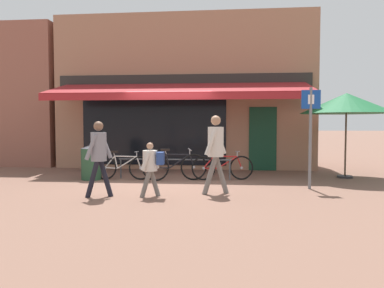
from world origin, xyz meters
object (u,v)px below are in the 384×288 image
at_px(pedestrian_adult, 216,146).
at_px(pedestrian_child, 151,163).
at_px(cafe_parasol, 346,104).
at_px(litter_bin, 91,162).
at_px(bicycle_silver, 123,167).
at_px(parking_sign, 310,127).
at_px(bicycle_black, 175,166).
at_px(pedestrian_second_adult, 99,151).
at_px(bicycle_red, 222,167).

distance_m(pedestrian_adult, pedestrian_child, 1.46).
bearing_deg(pedestrian_child, cafe_parasol, -148.43).
distance_m(pedestrian_adult, litter_bin, 3.98).
xyz_separation_m(bicycle_silver, parking_sign, (4.84, -0.98, 1.11)).
height_order(bicycle_black, pedestrian_second_adult, pedestrian_second_adult).
bearing_deg(bicycle_black, bicycle_red, -2.99).
bearing_deg(litter_bin, pedestrian_adult, -27.00).
xyz_separation_m(pedestrian_child, parking_sign, (3.53, 1.33, 0.76)).
bearing_deg(pedestrian_child, pedestrian_adult, -162.88).
bearing_deg(parking_sign, litter_bin, 170.75).
height_order(bicycle_silver, pedestrian_adult, pedestrian_adult).
xyz_separation_m(pedestrian_child, pedestrian_second_adult, (-1.09, -0.14, 0.27)).
xyz_separation_m(pedestrian_second_adult, cafe_parasol, (6.03, 3.44, 1.14)).
bearing_deg(bicycle_silver, pedestrian_second_adult, -88.81).
distance_m(bicycle_red, pedestrian_child, 2.94).
relative_size(parking_sign, cafe_parasol, 0.93).
relative_size(bicycle_silver, litter_bin, 1.70).
height_order(bicycle_silver, cafe_parasol, cafe_parasol).
bearing_deg(bicycle_black, cafe_parasol, -2.76).
distance_m(pedestrian_adult, parking_sign, 2.40).
relative_size(pedestrian_second_adult, parking_sign, 0.67).
height_order(bicycle_silver, bicycle_red, bicycle_red).
relative_size(pedestrian_adult, litter_bin, 1.78).
bearing_deg(bicycle_black, litter_bin, 165.09).
height_order(bicycle_red, pedestrian_adult, pedestrian_adult).
height_order(bicycle_black, pedestrian_child, pedestrian_child).
xyz_separation_m(pedestrian_second_adult, litter_bin, (-1.08, 2.39, -0.49)).
relative_size(pedestrian_second_adult, cafe_parasol, 0.63).
bearing_deg(bicycle_silver, bicycle_black, -5.52).
relative_size(pedestrian_second_adult, litter_bin, 1.65).
relative_size(bicycle_black, litter_bin, 1.77).
distance_m(pedestrian_adult, pedestrian_second_adult, 2.51).
xyz_separation_m(bicycle_black, parking_sign, (3.37, -0.94, 1.08)).
bearing_deg(bicycle_silver, cafe_parasol, 5.35).
bearing_deg(cafe_parasol, pedestrian_adult, -141.78).
bearing_deg(pedestrian_adult, litter_bin, -27.45).
distance_m(bicycle_silver, bicycle_red, 2.76).
distance_m(bicycle_red, parking_sign, 2.66).
relative_size(pedestrian_child, litter_bin, 1.19).
bearing_deg(bicycle_red, pedestrian_child, -130.99).
relative_size(bicycle_silver, cafe_parasol, 0.65).
bearing_deg(parking_sign, pedestrian_child, -159.42).
bearing_deg(bicycle_black, pedestrian_second_adult, -132.64).
bearing_deg(pedestrian_second_adult, pedestrian_child, -169.30).
distance_m(litter_bin, cafe_parasol, 7.36).
height_order(bicycle_black, bicycle_red, bicycle_black).
bearing_deg(pedestrian_second_adult, bicycle_red, -130.00).
distance_m(bicycle_black, cafe_parasol, 5.18).
height_order(litter_bin, cafe_parasol, cafe_parasol).
height_order(pedestrian_adult, pedestrian_second_adult, pedestrian_adult).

